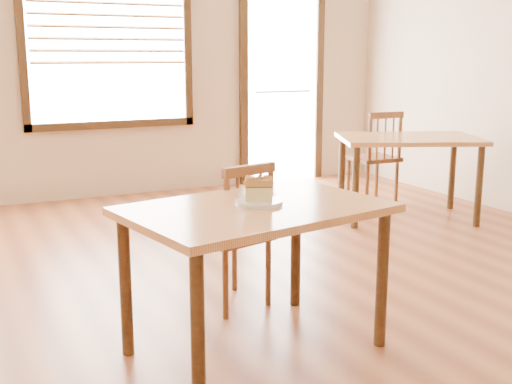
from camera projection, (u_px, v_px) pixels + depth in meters
The scene contains 9 objects.
ground at pixel (252, 355), 3.20m from camera, with size 8.00×8.00×0.00m, color brown.
window_right at pixel (108, 20), 6.44m from camera, with size 1.76×0.10×1.96m.
entry_door at pixel (282, 79), 7.43m from camera, with size 1.08×0.06×2.29m.
cafe_table_main at pixel (256, 225), 3.12m from camera, with size 1.35×1.03×0.75m.
cafe_chair_main at pixel (234, 234), 3.74m from camera, with size 0.48×0.48×0.88m.
cafe_table_second at pixel (408, 147), 5.76m from camera, with size 1.43×1.22×0.75m.
cafe_chair_second at pixel (375, 157), 6.36m from camera, with size 0.44×0.44×0.94m.
plate at pixel (259, 202), 3.13m from camera, with size 0.23×0.23×0.02m.
cake_slice at pixel (259, 188), 3.12m from camera, with size 0.16×0.15×0.12m.
Camera 1 is at (-1.28, -2.66, 1.46)m, focal length 45.00 mm.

